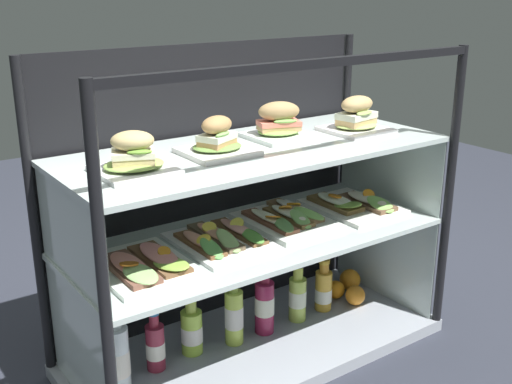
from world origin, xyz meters
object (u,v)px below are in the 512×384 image
object	(u,v)px
juice_bottle_front_fourth	(155,346)
orange_fruit_beside_bottles	(355,295)
juice_bottle_front_middle	(117,357)
juice_bottle_back_right	(234,315)
plated_roll_sandwich_far_left	(133,158)
plated_roll_sandwich_far_right	(279,124)
juice_bottle_front_left_end	(298,297)
orange_fruit_near_left_post	(336,290)
juice_bottle_tucked_behind	(264,305)
open_sandwich_tray_far_left	(287,219)
open_sandwich_tray_right_of_center	(353,204)
open_sandwich_tray_near_right_corner	(145,265)
plated_roll_sandwich_mid_right	(356,118)
juice_bottle_front_right_end	(323,290)
orange_fruit_rolled_forward	(350,280)
plated_roll_sandwich_center	(217,141)
juice_bottle_front_second	(192,330)
open_sandwich_tray_near_left_corner	(221,239)

from	to	relation	value
juice_bottle_front_fourth	orange_fruit_beside_bottles	size ratio (longest dim) A/B	2.76
juice_bottle_front_middle	juice_bottle_back_right	xyz separation A→B (m)	(0.41, 0.01, 0.00)
plated_roll_sandwich_far_left	juice_bottle_front_fourth	xyz separation A→B (m)	(0.07, 0.08, -0.63)
plated_roll_sandwich_far_right	juice_bottle_front_left_end	distance (m)	0.63
orange_fruit_near_left_post	juice_bottle_front_middle	bearing A→B (deg)	-177.22
plated_roll_sandwich_far_left	plated_roll_sandwich_far_right	xyz separation A→B (m)	(0.55, 0.09, 0.00)
juice_bottle_tucked_behind	juice_bottle_front_left_end	distance (m)	0.15
open_sandwich_tray_far_left	juice_bottle_back_right	bearing A→B (deg)	174.78
open_sandwich_tray_right_of_center	open_sandwich_tray_far_left	bearing A→B (deg)	175.72
open_sandwich_tray_near_right_corner	juice_bottle_front_left_end	size ratio (longest dim) A/B	1.47
orange_fruit_near_left_post	plated_roll_sandwich_far_left	bearing A→B (deg)	-172.63
plated_roll_sandwich_far_right	plated_roll_sandwich_mid_right	distance (m)	0.28
juice_bottle_front_right_end	open_sandwich_tray_near_right_corner	bearing A→B (deg)	-174.07
juice_bottle_tucked_behind	orange_fruit_beside_bottles	world-z (taller)	juice_bottle_tucked_behind
juice_bottle_front_right_end	orange_fruit_beside_bottles	bearing A→B (deg)	-19.90
orange_fruit_beside_bottles	orange_fruit_rolled_forward	size ratio (longest dim) A/B	0.90
juice_bottle_front_middle	juice_bottle_front_right_end	bearing A→B (deg)	0.51
orange_fruit_near_left_post	orange_fruit_rolled_forward	size ratio (longest dim) A/B	0.84
plated_roll_sandwich_center	open_sandwich_tray_right_of_center	size ratio (longest dim) A/B	0.61
orange_fruit_beside_bottles	plated_roll_sandwich_center	bearing A→B (deg)	179.17
juice_bottle_back_right	orange_fruit_beside_bottles	distance (m)	0.52
plated_roll_sandwich_far_right	juice_bottle_front_second	size ratio (longest dim) A/B	0.93
plated_roll_sandwich_far_right	juice_bottle_tucked_behind	distance (m)	0.62
plated_roll_sandwich_far_left	juice_bottle_front_fourth	distance (m)	0.64
juice_bottle_tucked_behind	juice_bottle_front_right_end	bearing A→B (deg)	1.01
open_sandwich_tray_right_of_center	orange_fruit_near_left_post	world-z (taller)	open_sandwich_tray_right_of_center
juice_bottle_front_fourth	juice_bottle_tucked_behind	bearing A→B (deg)	-2.49
plated_roll_sandwich_mid_right	open_sandwich_tray_near_right_corner	distance (m)	0.86
juice_bottle_front_left_end	juice_bottle_front_right_end	world-z (taller)	juice_bottle_front_left_end
plated_roll_sandwich_far_left	orange_fruit_rolled_forward	world-z (taller)	plated_roll_sandwich_far_left
open_sandwich_tray_near_right_corner	juice_bottle_front_fourth	distance (m)	0.34
orange_fruit_rolled_forward	juice_bottle_tucked_behind	bearing A→B (deg)	-172.22
plated_roll_sandwich_far_left	plated_roll_sandwich_far_right	size ratio (longest dim) A/B	1.02
open_sandwich_tray_far_left	juice_bottle_front_fourth	distance (m)	0.58
plated_roll_sandwich_far_left	orange_fruit_near_left_post	distance (m)	1.08
open_sandwich_tray_far_left	orange_fruit_rolled_forward	distance (m)	0.53
plated_roll_sandwich_far_left	orange_fruit_near_left_post	xyz separation A→B (m)	(0.84, 0.11, -0.68)
plated_roll_sandwich_center	juice_bottle_front_middle	bearing A→B (deg)	175.33
orange_fruit_beside_bottles	plated_roll_sandwich_far_left	bearing A→B (deg)	-178.11
juice_bottle_front_middle	orange_fruit_near_left_post	size ratio (longest dim) A/B	3.54
plated_roll_sandwich_far_left	juice_bottle_front_second	size ratio (longest dim) A/B	0.95
juice_bottle_front_right_end	orange_fruit_rolled_forward	world-z (taller)	juice_bottle_front_right_end
juice_bottle_front_left_end	orange_fruit_rolled_forward	bearing A→B (deg)	11.26
plated_roll_sandwich_far_left	juice_bottle_front_fourth	world-z (taller)	plated_roll_sandwich_far_left
open_sandwich_tray_near_left_corner	juice_bottle_front_left_end	xyz separation A→B (m)	(0.34, 0.04, -0.31)
open_sandwich_tray_far_left	juice_bottle_tucked_behind	xyz separation A→B (m)	(-0.08, 0.02, -0.30)
open_sandwich_tray_right_of_center	juice_bottle_tucked_behind	distance (m)	0.47
open_sandwich_tray_near_left_corner	juice_bottle_front_fourth	xyz separation A→B (m)	(-0.21, 0.05, -0.32)
juice_bottle_front_middle	juice_bottle_front_second	xyz separation A→B (m)	(0.27, 0.04, -0.02)
juice_bottle_tucked_behind	orange_fruit_beside_bottles	xyz separation A→B (m)	(0.39, -0.04, -0.07)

